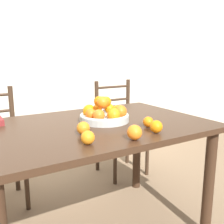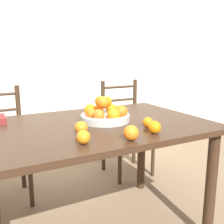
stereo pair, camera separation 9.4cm
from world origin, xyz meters
name	(u,v)px [view 1 (the left image)]	position (x,y,z in m)	size (l,w,h in m)	color
wall_back	(28,45)	(0.00, 1.50, 1.30)	(8.00, 0.06, 2.60)	beige
dining_table	(94,141)	(0.00, 0.00, 0.67)	(1.43, 0.95, 0.78)	#382316
fruit_bowl	(104,114)	(0.08, 0.02, 0.83)	(0.32, 0.32, 0.17)	#B2B7B2
orange_loose_0	(83,128)	(-0.15, -0.17, 0.81)	(0.07, 0.07, 0.07)	orange
orange_loose_1	(134,132)	(0.03, -0.39, 0.82)	(0.08, 0.08, 0.08)	orange
orange_loose_2	(88,138)	(-0.20, -0.33, 0.81)	(0.07, 0.07, 0.07)	orange
orange_loose_3	(156,127)	(0.20, -0.35, 0.81)	(0.07, 0.07, 0.07)	orange
orange_loose_4	(148,122)	(0.24, -0.23, 0.81)	(0.06, 0.06, 0.06)	orange
chair_right	(120,129)	(0.69, 0.76, 0.46)	(0.42, 0.40, 0.94)	#382619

